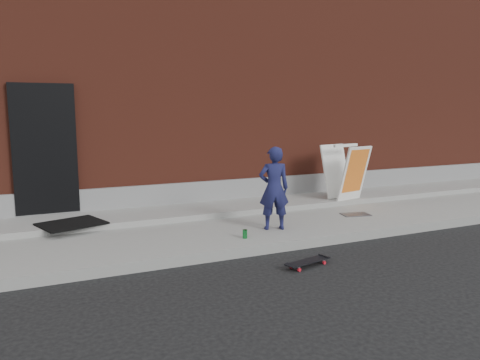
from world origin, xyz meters
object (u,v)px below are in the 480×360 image
child (274,188)px  pizza_sign (346,172)px  skateboard (308,262)px  soda_can (245,234)px

child → pizza_sign: child is taller
skateboard → soda_can: (-0.41, 1.12, 0.15)m
pizza_sign → soda_can: size_ratio=8.57×
child → pizza_sign: (2.35, 1.23, -0.01)m
skateboard → soda_can: size_ratio=5.33×
child → skateboard: bearing=96.8°
skateboard → soda_can: 1.20m
pizza_sign → soda_can: pizza_sign is taller
child → soda_can: child is taller
pizza_sign → skateboard: bearing=-134.4°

